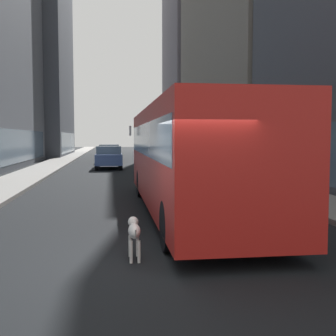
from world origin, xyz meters
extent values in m
plane|color=black|center=(0.00, 35.00, 0.00)|extent=(120.00, 120.00, 0.00)
cube|color=gray|center=(-5.70, 35.00, 0.07)|extent=(2.40, 110.00, 0.15)
cube|color=gray|center=(5.70, 35.00, 0.07)|extent=(2.40, 110.00, 0.15)
cube|color=slate|center=(-7.72, 25.79, 1.60)|extent=(0.08, 19.54, 2.40)
cube|color=#4C515B|center=(-11.90, 46.29, 14.37)|extent=(11.27, 17.47, 28.74)
cube|color=slate|center=(-6.28, 46.29, 1.60)|extent=(0.08, 15.73, 2.40)
cube|color=slate|center=(6.95, 28.55, 1.60)|extent=(0.08, 21.31, 2.40)
cube|color=slate|center=(11.90, 49.90, 14.62)|extent=(10.10, 14.93, 29.24)
cube|color=slate|center=(6.87, 49.90, 1.60)|extent=(0.08, 13.44, 2.40)
cube|color=red|center=(1.20, 4.76, 1.67)|extent=(2.55, 11.50, 2.75)
cube|color=slate|center=(1.20, 4.76, 2.17)|extent=(2.57, 11.04, 0.90)
cube|color=black|center=(1.20, 10.46, 0.55)|extent=(2.55, 0.16, 0.44)
cylinder|color=black|center=(0.07, 8.31, 0.50)|extent=(0.30, 1.00, 1.00)
cylinder|color=black|center=(2.33, 8.31, 0.50)|extent=(0.30, 1.00, 1.00)
cylinder|color=black|center=(0.07, 0.61, 0.50)|extent=(0.30, 1.00, 1.00)
cylinder|color=black|center=(2.33, 0.61, 0.50)|extent=(0.30, 1.00, 1.00)
cube|color=silver|center=(-0.25, 9.91, 2.50)|extent=(0.08, 0.24, 0.40)
cube|color=#4C6BB7|center=(-1.20, 23.21, 0.70)|extent=(1.86, 4.54, 0.75)
cube|color=slate|center=(-1.20, 22.98, 1.35)|extent=(1.71, 2.04, 0.55)
cylinder|color=black|center=(-2.02, 25.06, 0.32)|extent=(0.22, 0.64, 0.64)
cylinder|color=black|center=(-0.38, 25.06, 0.32)|extent=(0.22, 0.64, 0.64)
cylinder|color=black|center=(-2.02, 21.36, 0.32)|extent=(0.22, 0.64, 0.64)
cylinder|color=black|center=(-0.38, 21.36, 0.32)|extent=(0.22, 0.64, 0.64)
cube|color=#B7BABF|center=(2.80, 41.52, 0.70)|extent=(1.79, 4.60, 0.75)
cube|color=slate|center=(2.80, 41.29, 1.35)|extent=(1.65, 2.07, 0.55)
cylinder|color=black|center=(2.01, 43.40, 0.32)|extent=(0.22, 0.64, 0.64)
cylinder|color=black|center=(3.59, 43.40, 0.32)|extent=(0.22, 0.64, 0.64)
cylinder|color=black|center=(2.01, 39.63, 0.32)|extent=(0.22, 0.64, 0.64)
cylinder|color=black|center=(3.59, 39.63, 0.32)|extent=(0.22, 0.64, 0.64)
cube|color=black|center=(-1.20, 30.16, 0.70)|extent=(1.82, 4.25, 0.75)
cube|color=slate|center=(-1.20, 29.95, 1.35)|extent=(1.67, 1.91, 0.55)
cylinder|color=black|center=(-2.00, 31.87, 0.32)|extent=(0.22, 0.64, 0.64)
cylinder|color=black|center=(-0.40, 31.87, 0.32)|extent=(0.22, 0.64, 0.64)
cylinder|color=black|center=(-2.00, 28.45, 0.32)|extent=(0.22, 0.64, 0.64)
cylinder|color=black|center=(-0.40, 28.45, 0.32)|extent=(0.22, 0.64, 0.64)
cube|color=#A51919|center=(2.80, 32.23, 1.50)|extent=(2.30, 2.00, 2.10)
cube|color=silver|center=(2.80, 28.48, 1.75)|extent=(2.30, 5.50, 2.60)
cylinder|color=black|center=(1.79, 32.23, 0.45)|extent=(0.28, 0.90, 0.90)
cylinder|color=black|center=(3.81, 32.23, 0.45)|extent=(0.28, 0.90, 0.90)
cylinder|color=black|center=(1.79, 26.73, 0.45)|extent=(0.28, 0.90, 0.90)
cylinder|color=black|center=(3.81, 26.73, 0.45)|extent=(0.28, 0.90, 0.90)
ellipsoid|color=white|center=(-0.64, 0.15, 0.53)|extent=(0.22, 0.60, 0.26)
sphere|color=white|center=(-0.64, 0.53, 0.62)|extent=(0.20, 0.20, 0.20)
sphere|color=black|center=(-0.70, 0.55, 0.64)|extent=(0.07, 0.07, 0.07)
sphere|color=black|center=(-0.58, 0.55, 0.64)|extent=(0.07, 0.07, 0.07)
cylinder|color=white|center=(-0.64, -0.25, 0.58)|extent=(0.03, 0.16, 0.19)
cylinder|color=white|center=(-0.71, 0.36, 0.20)|extent=(0.06, 0.06, 0.40)
cylinder|color=white|center=(-0.57, 0.36, 0.20)|extent=(0.06, 0.06, 0.40)
cylinder|color=white|center=(-0.71, -0.06, 0.20)|extent=(0.06, 0.06, 0.40)
cylinder|color=white|center=(-0.57, -0.06, 0.20)|extent=(0.06, 0.06, 0.40)
sphere|color=black|center=(-0.59, 0.25, 0.57)|extent=(0.04, 0.04, 0.04)
sphere|color=black|center=(-0.70, 0.07, 0.55)|extent=(0.04, 0.04, 0.04)
sphere|color=black|center=(-0.62, -0.03, 0.59)|extent=(0.04, 0.04, 0.04)
camera|label=1|loc=(-1.04, -7.38, 2.22)|focal=44.97mm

